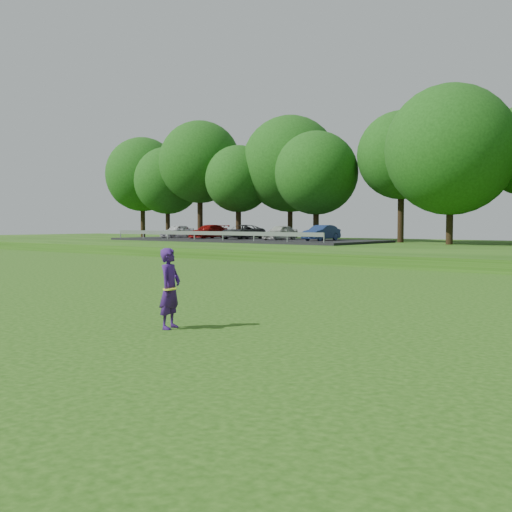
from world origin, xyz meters
The scene contains 4 objects.
ground centered at (0.00, 0.00, 0.00)m, with size 140.00×140.00×0.00m, color #1B430C.
walking_path centered at (0.00, 20.00, 0.02)m, with size 130.00×1.60×0.04m, color gray.
parking_lot centered at (-24.16, 32.81, 1.03)m, with size 24.00×9.00×1.38m.
woman centered at (1.78, 0.61, 0.83)m, with size 0.57×0.70×1.66m.
Camera 1 is at (11.43, -8.38, 2.18)m, focal length 45.00 mm.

